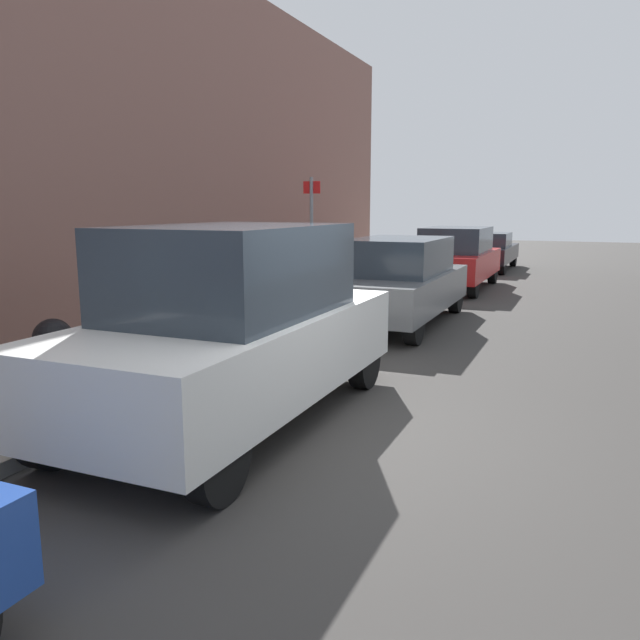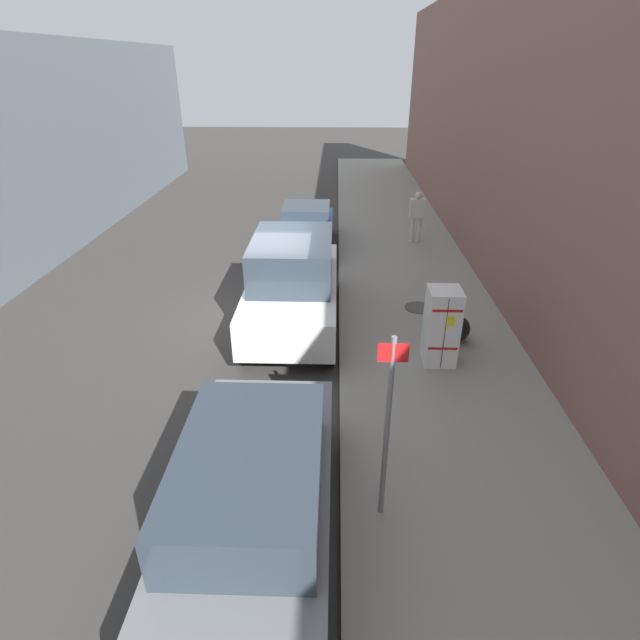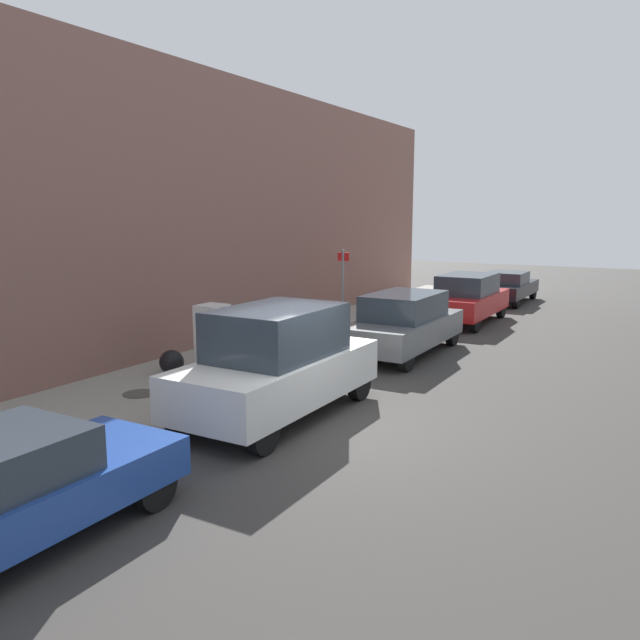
% 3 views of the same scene
% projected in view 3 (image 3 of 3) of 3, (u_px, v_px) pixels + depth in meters
% --- Properties ---
extents(ground_plane, '(80.00, 80.00, 0.00)m').
position_uv_depth(ground_plane, '(311.00, 427.00, 11.64)').
color(ground_plane, '#383533').
extents(sidewalk_slab, '(4.00, 44.00, 0.15)m').
position_uv_depth(sidewalk_slab, '(155.00, 392.00, 13.59)').
color(sidewalk_slab, gray).
rests_on(sidewalk_slab, ground).
extents(building_facade_near, '(1.91, 39.60, 7.92)m').
position_uv_depth(building_facade_near, '(54.00, 212.00, 14.40)').
color(building_facade_near, '#7F564C').
rests_on(building_facade_near, ground).
extents(discarded_refrigerator, '(0.64, 0.68, 1.60)m').
position_uv_depth(discarded_refrigerator, '(213.00, 337.00, 15.19)').
color(discarded_refrigerator, white).
rests_on(discarded_refrigerator, sidewalk_slab).
extents(manhole_cover, '(0.70, 0.70, 0.02)m').
position_uv_depth(manhole_cover, '(139.00, 394.00, 13.21)').
color(manhole_cover, '#47443F').
rests_on(manhole_cover, sidewalk_slab).
extents(street_sign_post, '(0.36, 0.07, 2.78)m').
position_uv_depth(street_sign_post, '(343.00, 293.00, 17.72)').
color(street_sign_post, slate).
rests_on(street_sign_post, sidewalk_slab).
extents(trash_bag, '(0.58, 0.58, 0.58)m').
position_uv_depth(trash_bag, '(172.00, 362.00, 14.82)').
color(trash_bag, black).
rests_on(trash_bag, sidewalk_slab).
extents(parked_hatchback_blue, '(1.76, 3.97, 1.43)m').
position_uv_depth(parked_hatchback_blue, '(17.00, 487.00, 7.40)').
color(parked_hatchback_blue, '#23479E').
rests_on(parked_hatchback_blue, ground).
extents(parked_van_white, '(2.03, 4.77, 2.16)m').
position_uv_depth(parked_van_white, '(278.00, 363.00, 12.07)').
color(parked_van_white, silver).
rests_on(parked_van_white, ground).
extents(parked_suv_gray, '(1.91, 4.78, 1.73)m').
position_uv_depth(parked_suv_gray, '(404.00, 323.00, 17.51)').
color(parked_suv_gray, slate).
rests_on(parked_suv_gray, ground).
extents(parked_suv_red, '(1.89, 4.66, 1.76)m').
position_uv_depth(parked_suv_red, '(467.00, 298.00, 22.57)').
color(parked_suv_red, red).
rests_on(parked_suv_red, ground).
extents(parked_sedan_dark, '(1.80, 4.55, 1.39)m').
position_uv_depth(parked_sedan_dark, '(507.00, 287.00, 27.72)').
color(parked_sedan_dark, black).
rests_on(parked_sedan_dark, ground).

